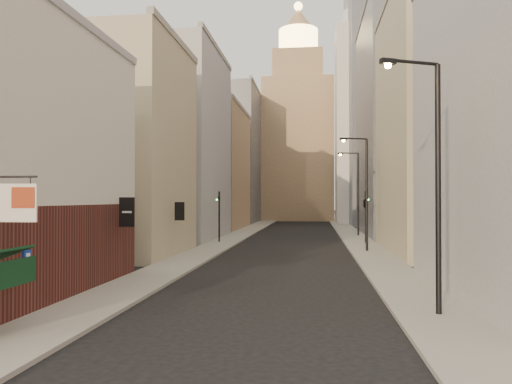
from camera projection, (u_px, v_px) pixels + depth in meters
name	position (u px, v px, depth m)	size (l,w,h in m)	color
sidewalk_left	(248.00, 231.00, 65.88)	(3.00, 140.00, 0.15)	gray
sidewalk_right	(348.00, 231.00, 64.38)	(3.00, 140.00, 0.15)	gray
left_bldg_beige	(126.00, 150.00, 37.82)	(8.00, 12.00, 16.00)	tan
left_bldg_grey	(182.00, 146.00, 53.74)	(8.00, 16.00, 20.00)	#949498
left_bldg_tan	(215.00, 170.00, 71.60)	(8.00, 18.00, 17.00)	#8F7151
left_bldg_wingrid	(236.00, 157.00, 91.51)	(8.00, 20.00, 24.00)	gray
right_bldg_beige	(440.00, 126.00, 39.05)	(8.00, 16.00, 20.00)	tan
right_bldg_wingrid	(398.00, 125.00, 58.96)	(8.00, 20.00, 26.00)	gray
highrise	(406.00, 76.00, 86.26)	(21.00, 23.00, 51.20)	gray
clock_tower	(298.00, 134.00, 102.24)	(14.00, 14.00, 44.90)	#8F7151
white_tower	(359.00, 117.00, 87.08)	(8.00, 8.00, 41.50)	silver
streetlamp_near	(432.00, 172.00, 17.84)	(2.26, 1.11, 9.18)	black
streetlamp_mid	(364.00, 187.00, 39.64)	(2.26, 1.06, 9.11)	black
streetlamp_far	(356.00, 189.00, 56.34)	(2.44, 0.85, 9.52)	black
traffic_light_left	(219.00, 206.00, 48.04)	(0.59, 0.53, 5.00)	black
traffic_light_right	(366.00, 202.00, 46.88)	(0.90, 0.90, 5.00)	black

